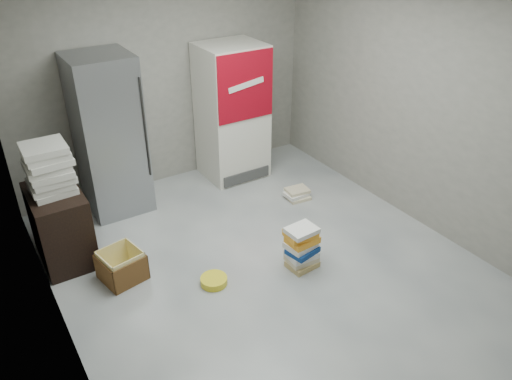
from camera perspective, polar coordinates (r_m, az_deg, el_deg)
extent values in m
plane|color=beige|center=(5.21, 2.07, -9.37)|extent=(5.00, 5.00, 0.00)
cube|color=gray|center=(6.53, -10.39, 12.53)|extent=(4.00, 0.04, 2.80)
cube|color=gray|center=(3.82, -23.19, -2.47)|extent=(0.04, 5.00, 2.80)
cube|color=gray|center=(5.76, 19.27, 8.98)|extent=(0.04, 5.00, 2.80)
cube|color=#9C9EA4|center=(6.09, -16.44, 5.96)|extent=(0.70, 0.70, 1.90)
cylinder|color=#333333|center=(5.80, -12.55, 6.90)|extent=(0.02, 0.02, 1.19)
cube|color=silver|center=(6.68, -2.77, 8.84)|extent=(0.80, 0.70, 1.80)
cube|color=maroon|center=(6.24, -1.18, 11.71)|extent=(0.78, 0.02, 0.85)
cube|color=white|center=(6.22, -1.11, 11.91)|extent=(0.50, 0.01, 0.14)
cube|color=#3F3F3F|center=(6.74, -1.07, 1.55)|extent=(0.70, 0.02, 0.15)
cube|color=black|center=(5.56, -21.42, -3.84)|extent=(0.50, 0.80, 0.80)
cube|color=silver|center=(5.36, -22.20, 0.11)|extent=(0.42, 0.42, 0.06)
cube|color=silver|center=(5.33, -22.43, 0.69)|extent=(0.41, 0.41, 0.06)
cube|color=silver|center=(5.29, -22.31, 1.34)|extent=(0.41, 0.41, 0.06)
cube|color=silver|center=(5.26, -22.49, 1.90)|extent=(0.40, 0.40, 0.06)
cube|color=silver|center=(5.24, -22.82, 2.56)|extent=(0.40, 0.40, 0.06)
cube|color=silver|center=(5.20, -22.67, 3.18)|extent=(0.42, 0.42, 0.06)
cube|color=silver|center=(5.18, -22.91, 3.85)|extent=(0.40, 0.40, 0.06)
cube|color=silver|center=(5.15, -23.13, 4.44)|extent=(0.41, 0.41, 0.06)
cube|color=tan|center=(5.28, 5.31, -8.41)|extent=(0.32, 0.26, 0.06)
cube|color=beige|center=(5.26, 5.23, -7.78)|extent=(0.31, 0.25, 0.06)
cube|color=silver|center=(5.22, 5.25, -7.27)|extent=(0.31, 0.25, 0.07)
cube|color=navy|center=(5.16, 5.34, -6.87)|extent=(0.34, 0.29, 0.05)
cube|color=silver|center=(5.14, 5.15, -6.22)|extent=(0.33, 0.28, 0.06)
cube|color=#FFA32A|center=(5.11, 5.31, -5.65)|extent=(0.31, 0.25, 0.07)
cube|color=#FFA32A|center=(5.07, 5.12, -5.00)|extent=(0.32, 0.26, 0.07)
cube|color=silver|center=(5.01, 5.25, -4.62)|extent=(0.31, 0.25, 0.05)
cube|color=beige|center=(6.43, 4.85, -0.83)|extent=(0.30, 0.25, 0.04)
cube|color=silver|center=(6.42, 4.60, -0.46)|extent=(0.28, 0.22, 0.05)
cube|color=beige|center=(6.42, 4.74, -0.03)|extent=(0.30, 0.25, 0.04)
cube|color=gold|center=(5.31, -14.91, -9.60)|extent=(0.44, 0.44, 0.01)
cube|color=brown|center=(5.37, -16.13, -7.49)|extent=(0.39, 0.09, 0.28)
cube|color=brown|center=(5.09, -14.00, -9.47)|extent=(0.39, 0.09, 0.28)
cube|color=brown|center=(5.17, -16.93, -9.29)|extent=(0.09, 0.39, 0.28)
cube|color=brown|center=(5.29, -13.31, -7.63)|extent=(0.09, 0.39, 0.28)
cube|color=gold|center=(5.34, -16.07, -7.41)|extent=(0.35, 0.08, 0.32)
cube|color=gold|center=(5.09, -14.13, -9.21)|extent=(0.35, 0.08, 0.32)
cube|color=gold|center=(5.16, -16.80, -9.05)|extent=(0.08, 0.35, 0.32)
cube|color=gold|center=(5.28, -13.49, -7.54)|extent=(0.08, 0.35, 0.32)
cylinder|color=yellow|center=(5.06, -4.84, -10.28)|extent=(0.36, 0.36, 0.07)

